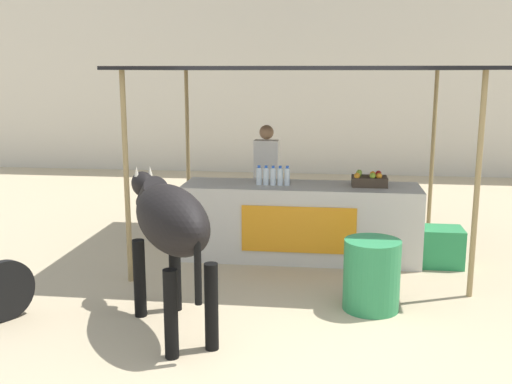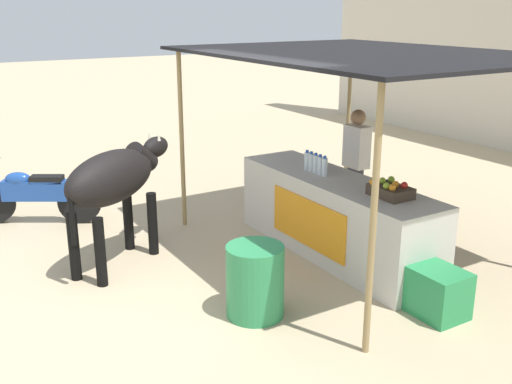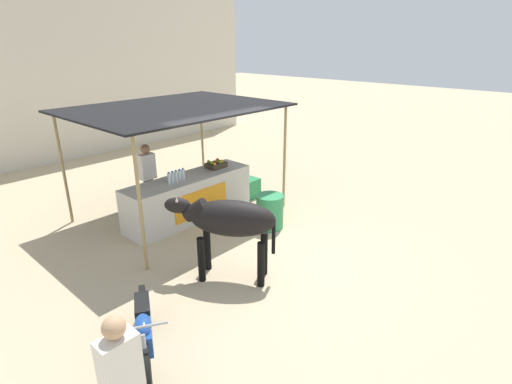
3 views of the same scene
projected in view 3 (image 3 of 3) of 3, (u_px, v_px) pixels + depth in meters
name	position (u px, v px, depth m)	size (l,w,h in m)	color
ground_plane	(265.00, 250.00, 7.57)	(60.00, 60.00, 0.00)	tan
building_wall_far	(44.00, 66.00, 12.14)	(16.00, 0.50, 5.94)	beige
stall_counter	(190.00, 198.00, 8.78)	(3.00, 0.82, 0.96)	beige
stall_awning	(175.00, 111.00, 8.30)	(4.20, 3.20, 2.43)	black
water_bottle_row	(176.00, 176.00, 8.29)	(0.43, 0.07, 0.25)	silver
fruit_crate	(216.00, 165.00, 9.20)	(0.44, 0.32, 0.18)	#3F3326
vendor_behind_counter	(148.00, 180.00, 8.75)	(0.34, 0.22, 1.65)	#383842
cooler_box	(247.00, 189.00, 9.99)	(0.60, 0.44, 0.48)	#268C4C
water_barrel	(270.00, 211.00, 8.36)	(0.57, 0.57, 0.73)	#2D8C51
cow	(228.00, 221.00, 6.36)	(1.31, 1.72, 1.44)	black
motorcycle_parked	(144.00, 329.00, 4.88)	(1.03, 1.58, 0.90)	black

